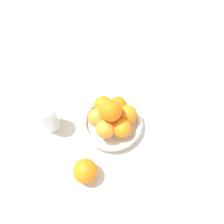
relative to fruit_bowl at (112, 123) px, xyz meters
The scene contains 5 objects.
ground_plane 0.02m from the fruit_bowl, ahead, with size 4.00×4.00×0.00m, color beige.
fruit_bowl is the anchor object (origin of this frame).
orange_pile 0.06m from the fruit_bowl, 79.45° to the left, with size 0.17×0.18×0.13m.
stray_orange 0.21m from the fruit_bowl, 90.29° to the left, with size 0.08×0.08×0.08m, color orange.
drinking_glass 0.24m from the fruit_bowl, 24.95° to the left, with size 0.07×0.07×0.12m, color silver.
Camera 1 is at (-0.16, 0.33, 0.77)m, focal length 35.00 mm.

